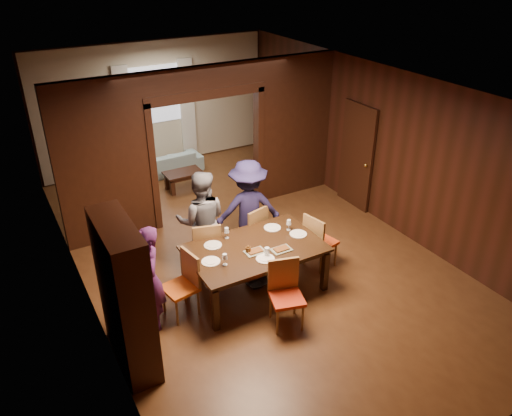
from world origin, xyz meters
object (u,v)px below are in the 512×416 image
person_navy (248,209)px  chair_left (180,286)px  person_purple (149,279)px  chair_right (321,240)px  coffee_table (184,180)px  chair_near (287,296)px  hutch (125,296)px  chair_far_r (250,231)px  dining_table (255,268)px  sofa (165,163)px  person_grey (202,221)px  chair_far_l (206,246)px

person_navy → chair_left: person_navy is taller
person_purple → chair_right: 2.91m
chair_right → coffee_table: bearing=0.4°
chair_near → hutch: (-2.07, 0.43, 0.52)m
coffee_table → hutch: (-2.48, -4.36, 0.80)m
chair_right → chair_far_r: 1.20m
dining_table → chair_right: (1.25, 0.02, 0.10)m
person_purple → hutch: size_ratio=0.78×
person_navy → chair_near: size_ratio=1.78×
person_navy → chair_far_r: (-0.01, -0.06, -0.38)m
coffee_table → chair_right: size_ratio=0.82×
person_navy → hutch: 2.86m
chair_right → chair_far_r: size_ratio=1.00×
sofa → chair_left: chair_left is taller
coffee_table → chair_far_r: chair_far_r is taller
person_purple → coffee_table: (2.03, 3.88, -0.58)m
chair_near → person_grey: bearing=118.5°
dining_table → chair_far_r: chair_far_r is taller
person_grey → hutch: bearing=66.2°
sofa → chair_left: bearing=70.1°
dining_table → chair_far_r: 0.95m
sofa → chair_near: size_ratio=1.76×
chair_far_r → chair_near: 1.83m
dining_table → chair_near: bearing=-91.0°
chair_near → hutch: size_ratio=0.48×
dining_table → chair_far_r: size_ratio=2.07×
coffee_table → sofa: bearing=93.3°
sofa → person_navy: bearing=88.7°
person_purple → chair_left: (0.43, 0.03, -0.29)m
person_grey → dining_table: 1.15m
coffee_table → chair_far_r: size_ratio=0.82×
coffee_table → chair_left: chair_left is taller
chair_left → chair_near: same height
chair_left → sofa: bearing=152.0°
chair_right → hutch: hutch is taller
coffee_table → person_navy: bearing=-89.9°
person_grey → hutch: 2.20m
person_purple → chair_left: size_ratio=1.61×
dining_table → chair_left: size_ratio=2.07×
sofa → dining_table: dining_table is taller
sofa → coffee_table: 0.99m
chair_left → chair_near: size_ratio=1.00×
chair_right → chair_far_l: (-1.71, 0.75, 0.00)m
dining_table → coffee_table: (0.39, 3.86, -0.18)m
chair_left → person_purple: bearing=-95.8°
chair_near → chair_far_l: bearing=120.4°
chair_right → chair_far_l: 1.87m
dining_table → chair_far_l: bearing=120.5°
sofa → chair_right: bearing=98.6°
chair_right → chair_far_l: same height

